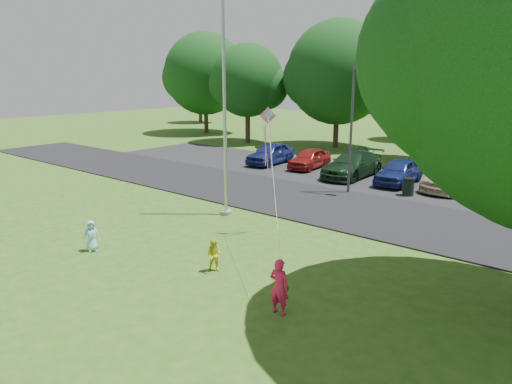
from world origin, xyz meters
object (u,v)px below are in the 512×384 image
Objects in this scene: street_lamp at (357,119)px; child_blue at (91,236)px; flagpole at (225,118)px; kite at (268,130)px; woman at (279,287)px; child_yellow at (215,255)px; trash_can at (408,187)px.

street_lamp is 5.87× the size of child_blue.
flagpole reaches higher than child_blue.
kite is at bearing -14.22° from child_blue.
woman reaches higher than child_yellow.
flagpole is 9.21× the size of child_blue.
woman is (6.90, -5.48, -3.43)m from flagpole.
trash_can is at bearing -88.42° from woman.
woman is 3.17m from child_yellow.
kite reaches higher than child_yellow.
street_lamp is 6.03× the size of child_yellow.
flagpole reaches higher than woman.
child_yellow is at bearing -21.44° from woman.
trash_can is 15.18m from child_blue.
flagpole is 10.66× the size of trash_can.
kite is (-3.85, 4.48, 3.26)m from woman.
street_lamp is 7.79m from kite.
flagpole is 9.45m from woman.
flagpole is 7.11m from child_blue.
kite is (-1.94, -8.99, 3.53)m from trash_can.
woman is 1.40× the size of child_yellow.
street_lamp is at bearing -153.13° from trash_can.
kite is (-0.79, 3.67, 3.47)m from child_yellow.
kite reaches higher than woman.
trash_can is 0.86× the size of child_blue.
trash_can is (2.41, 1.22, -3.36)m from street_lamp.
street_lamp is at bearing 62.71° from kite.
child_yellow reaches higher than trash_can.
kite reaches higher than trash_can.
flagpole reaches higher than street_lamp.
street_lamp is at bearing -77.08° from woman.
trash_can is at bearing 47.10° from kite.
woman is at bearing -38.46° from flagpole.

